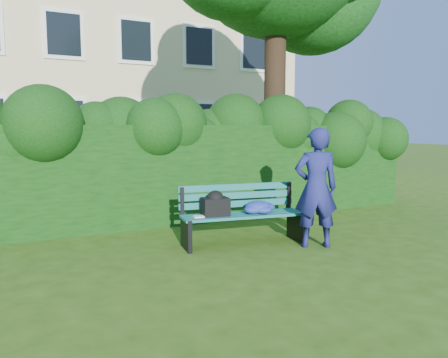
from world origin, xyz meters
name	(u,v)px	position (x,y,z in m)	size (l,w,h in m)	color
ground	(242,247)	(0.00, 0.00, 0.00)	(80.00, 80.00, 0.00)	#2D4D0F
apartment_building	(82,26)	(0.00, 13.99, 6.00)	(16.00, 8.08, 12.00)	beige
hedge	(187,173)	(0.00, 2.20, 0.90)	(10.00, 1.00, 1.80)	black
park_bench	(241,211)	(0.06, 0.17, 0.50)	(1.92, 0.82, 0.89)	#115650
man_reading	(316,188)	(0.98, -0.46, 0.88)	(0.64, 0.42, 1.76)	navy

